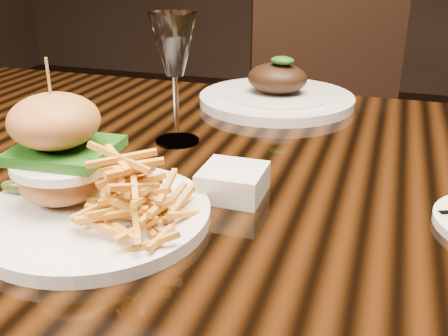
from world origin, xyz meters
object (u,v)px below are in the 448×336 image
(wine_glass, at_px, (174,49))
(chair_far, at_px, (331,125))
(burger_plate, at_px, (90,181))
(dining_table, at_px, (254,225))
(far_dish, at_px, (277,95))

(wine_glass, height_order, chair_far, chair_far)
(wine_glass, bearing_deg, chair_far, 79.42)
(burger_plate, distance_m, wine_glass, 0.28)
(dining_table, distance_m, chair_far, 0.90)
(dining_table, relative_size, burger_plate, 6.27)
(far_dish, height_order, chair_far, chair_far)
(burger_plate, bearing_deg, far_dish, 88.64)
(dining_table, bearing_deg, chair_far, 89.95)
(wine_glass, distance_m, far_dish, 0.30)
(burger_plate, relative_size, far_dish, 0.86)
(burger_plate, height_order, wine_glass, wine_glass)
(wine_glass, bearing_deg, dining_table, -29.93)
(dining_table, distance_m, wine_glass, 0.28)
(burger_plate, distance_m, far_dish, 0.53)
(dining_table, xyz_separation_m, chair_far, (0.00, 0.88, -0.13))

